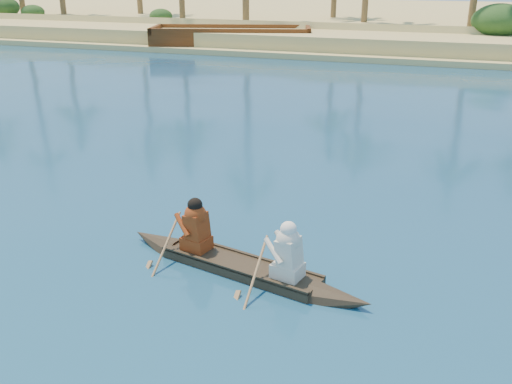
% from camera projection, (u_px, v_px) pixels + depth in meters
% --- Properties ---
extents(ground, '(160.00, 160.00, 0.00)m').
position_uv_depth(ground, '(184.00, 181.00, 15.03)').
color(ground, navy).
rests_on(ground, ground).
extents(sandy_embankment, '(150.00, 51.00, 1.50)m').
position_uv_depth(sandy_embankment, '(395.00, 21.00, 56.04)').
color(sandy_embankment, tan).
rests_on(sandy_embankment, ground).
extents(shrub_cluster, '(100.00, 6.00, 2.40)m').
position_uv_depth(shrub_cluster, '(371.00, 28.00, 42.27)').
color(shrub_cluster, '#1C3C16').
rests_on(shrub_cluster, ground).
extents(canoe, '(5.19, 1.82, 1.42)m').
position_uv_depth(canoe, '(240.00, 258.00, 10.45)').
color(canoe, '#2F271A').
rests_on(canoe, ground).
extents(barge_mid, '(11.54, 6.61, 1.83)m').
position_uv_depth(barge_mid, '(231.00, 40.00, 39.85)').
color(barge_mid, '#5E2E14').
rests_on(barge_mid, ground).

